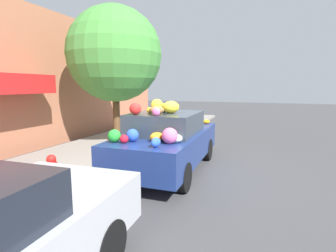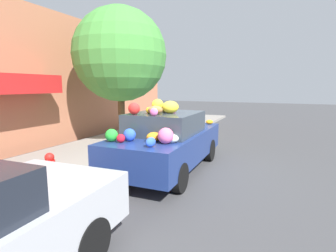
# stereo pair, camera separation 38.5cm
# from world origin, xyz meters

# --- Properties ---
(ground_plane) EXTENTS (60.00, 60.00, 0.00)m
(ground_plane) POSITION_xyz_m (0.00, 0.00, 0.00)
(ground_plane) COLOR #424244
(sidewalk_curb) EXTENTS (24.00, 3.20, 0.13)m
(sidewalk_curb) POSITION_xyz_m (0.00, 2.70, 0.06)
(sidewalk_curb) COLOR gray
(sidewalk_curb) RESTS_ON ground
(building_facade) EXTENTS (18.00, 1.20, 4.68)m
(building_facade) POSITION_xyz_m (-0.04, 4.92, 2.33)
(building_facade) COLOR #B26B4C
(building_facade) RESTS_ON ground
(street_tree) EXTENTS (3.19, 3.19, 4.64)m
(street_tree) POSITION_xyz_m (1.85, 2.65, 3.17)
(street_tree) COLOR brown
(street_tree) RESTS_ON sidewalk_curb
(fire_hydrant) EXTENTS (0.20, 0.20, 0.70)m
(fire_hydrant) POSITION_xyz_m (-2.32, 1.49, 0.47)
(fire_hydrant) COLOR red
(fire_hydrant) RESTS_ON sidewalk_curb
(art_car) EXTENTS (4.02, 1.81, 1.78)m
(art_car) POSITION_xyz_m (-0.06, 0.01, 0.78)
(art_car) COLOR navy
(art_car) RESTS_ON ground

